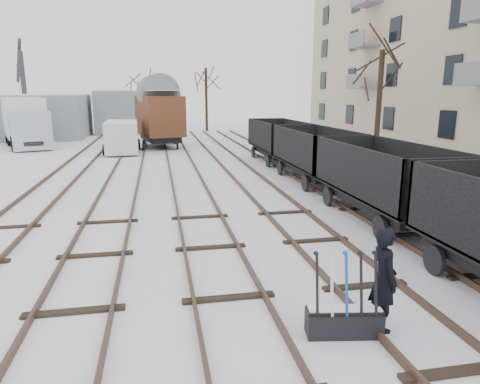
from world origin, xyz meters
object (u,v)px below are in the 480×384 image
Objects in this scene: crane at (28,114)px; lorry at (25,122)px; ground_frame at (344,320)px; worker at (384,279)px; panel_van at (122,136)px; box_van_wagon at (159,114)px.

lorry is at bearing -98.54° from crane.
worker reaches higher than ground_frame.
panel_van is at bearing -54.54° from lorry.
worker is 0.36× the size of panel_van.
box_van_wagon is (-2.86, 28.23, 2.27)m from ground_frame.
crane is at bearing 121.32° from ground_frame.
lorry is 5.57m from crane.
lorry is 9.36m from panel_van.
box_van_wagon is 0.71× the size of crane.
lorry reaches higher than worker.
worker is 0.21× the size of crane.
worker is 0.30× the size of box_van_wagon.
box_van_wagon is at bearing -54.96° from crane.
lorry is at bearing 26.31° from worker.
ground_frame is 0.80× the size of worker.
lorry is 1.71× the size of panel_van.
panel_van is (-2.68, -2.91, -1.39)m from box_van_wagon.
box_van_wagon is at bearing -33.03° from lorry.
panel_van is (-5.54, 25.31, 0.88)m from ground_frame.
box_van_wagon is 13.99m from crane.
crane reaches higher than panel_van.
ground_frame is at bearing -89.53° from crane.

